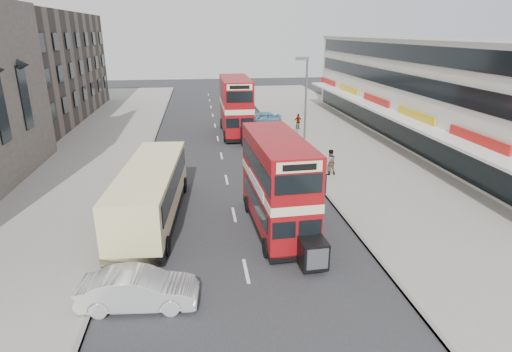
{
  "coord_description": "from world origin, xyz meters",
  "views": [
    {
      "loc": [
        -1.76,
        -13.8,
        9.98
      ],
      "look_at": [
        0.84,
        4.84,
        3.41
      ],
      "focal_mm": 29.26,
      "sensor_mm": 36.0,
      "label": 1
    }
  ],
  "objects_px": {
    "street_lamp": "(305,101)",
    "car_right_c": "(261,119)",
    "car_right_b": "(275,138)",
    "bus_second": "(236,106)",
    "car_right_a": "(282,157)",
    "bus_main": "(278,184)",
    "pedestrian_near": "(330,162)",
    "coach": "(151,191)",
    "car_left_front": "(139,289)",
    "cyclist": "(285,155)",
    "pedestrian_far": "(298,121)"
  },
  "relations": [
    {
      "from": "street_lamp",
      "to": "cyclist",
      "type": "xyz_separation_m",
      "value": [
        -1.64,
        -0.91,
        -4.08
      ]
    },
    {
      "from": "car_right_c",
      "to": "street_lamp",
      "type": "bearing_deg",
      "value": -0.15
    },
    {
      "from": "cyclist",
      "to": "coach",
      "type": "bearing_deg",
      "value": -138.09
    },
    {
      "from": "bus_main",
      "to": "pedestrian_near",
      "type": "distance_m",
      "value": 9.54
    },
    {
      "from": "bus_second",
      "to": "pedestrian_far",
      "type": "xyz_separation_m",
      "value": [
        6.64,
        0.94,
        -1.93
      ]
    },
    {
      "from": "car_right_a",
      "to": "pedestrian_far",
      "type": "xyz_separation_m",
      "value": [
        4.01,
        11.64,
        0.3
      ]
    },
    {
      "from": "coach",
      "to": "car_left_front",
      "type": "bearing_deg",
      "value": -84.06
    },
    {
      "from": "car_right_b",
      "to": "cyclist",
      "type": "relative_size",
      "value": 2.03
    },
    {
      "from": "bus_main",
      "to": "car_right_b",
      "type": "relative_size",
      "value": 2.14
    },
    {
      "from": "bus_main",
      "to": "car_left_front",
      "type": "xyz_separation_m",
      "value": [
        -6.42,
        -5.76,
        -1.8
      ]
    },
    {
      "from": "bus_main",
      "to": "car_right_c",
      "type": "distance_m",
      "value": 25.78
    },
    {
      "from": "bus_second",
      "to": "pedestrian_near",
      "type": "xyz_separation_m",
      "value": [
        5.43,
        -13.95,
        -1.77
      ]
    },
    {
      "from": "car_right_b",
      "to": "pedestrian_near",
      "type": "xyz_separation_m",
      "value": [
        2.22,
        -9.57,
        0.52
      ]
    },
    {
      "from": "pedestrian_far",
      "to": "coach",
      "type": "bearing_deg",
      "value": -131.99
    },
    {
      "from": "bus_main",
      "to": "car_right_b",
      "type": "bearing_deg",
      "value": -102.83
    },
    {
      "from": "bus_main",
      "to": "car_right_c",
      "type": "bearing_deg",
      "value": -99.52
    },
    {
      "from": "car_right_a",
      "to": "car_right_b",
      "type": "bearing_deg",
      "value": 170.88
    },
    {
      "from": "car_left_front",
      "to": "car_right_c",
      "type": "distance_m",
      "value": 32.7
    },
    {
      "from": "pedestrian_near",
      "to": "pedestrian_far",
      "type": "xyz_separation_m",
      "value": [
        1.2,
        14.89,
        -0.16
      ]
    },
    {
      "from": "bus_main",
      "to": "car_right_a",
      "type": "xyz_separation_m",
      "value": [
        2.5,
        11.04,
        -1.9
      ]
    },
    {
      "from": "bus_main",
      "to": "pedestrian_far",
      "type": "height_order",
      "value": "bus_main"
    },
    {
      "from": "bus_second",
      "to": "pedestrian_near",
      "type": "distance_m",
      "value": 15.08
    },
    {
      "from": "bus_second",
      "to": "coach",
      "type": "distance_m",
      "value": 20.69
    },
    {
      "from": "coach",
      "to": "pedestrian_far",
      "type": "height_order",
      "value": "coach"
    },
    {
      "from": "street_lamp",
      "to": "car_right_a",
      "type": "distance_m",
      "value": 4.69
    },
    {
      "from": "street_lamp",
      "to": "car_right_c",
      "type": "height_order",
      "value": "street_lamp"
    },
    {
      "from": "car_right_a",
      "to": "car_right_c",
      "type": "height_order",
      "value": "car_right_c"
    },
    {
      "from": "bus_second",
      "to": "cyclist",
      "type": "relative_size",
      "value": 4.89
    },
    {
      "from": "car_right_c",
      "to": "coach",
      "type": "bearing_deg",
      "value": -28.48
    },
    {
      "from": "car_left_front",
      "to": "car_right_a",
      "type": "relative_size",
      "value": 1.02
    },
    {
      "from": "bus_main",
      "to": "car_right_a",
      "type": "distance_m",
      "value": 11.48
    },
    {
      "from": "street_lamp",
      "to": "car_right_a",
      "type": "bearing_deg",
      "value": -151.24
    },
    {
      "from": "car_right_b",
      "to": "car_right_c",
      "type": "relative_size",
      "value": 0.93
    },
    {
      "from": "street_lamp",
      "to": "bus_second",
      "type": "relative_size",
      "value": 0.82
    },
    {
      "from": "street_lamp",
      "to": "coach",
      "type": "bearing_deg",
      "value": -137.98
    },
    {
      "from": "car_right_b",
      "to": "street_lamp",
      "type": "bearing_deg",
      "value": 8.81
    },
    {
      "from": "bus_second",
      "to": "car_right_c",
      "type": "height_order",
      "value": "bus_second"
    },
    {
      "from": "car_right_c",
      "to": "pedestrian_near",
      "type": "bearing_deg",
      "value": 1.27
    },
    {
      "from": "bus_second",
      "to": "car_right_b",
      "type": "bearing_deg",
      "value": 126.46
    },
    {
      "from": "car_left_front",
      "to": "car_right_b",
      "type": "xyz_separation_m",
      "value": [
        9.5,
        23.12,
        -0.16
      ]
    },
    {
      "from": "bus_main",
      "to": "bus_second",
      "type": "height_order",
      "value": "bus_second"
    },
    {
      "from": "bus_main",
      "to": "pedestrian_far",
      "type": "relative_size",
      "value": 5.63
    },
    {
      "from": "street_lamp",
      "to": "car_left_front",
      "type": "xyz_separation_m",
      "value": [
        -10.83,
        -17.86,
        -4.05
      ]
    },
    {
      "from": "coach",
      "to": "car_left_front",
      "type": "height_order",
      "value": "coach"
    },
    {
      "from": "bus_main",
      "to": "coach",
      "type": "xyz_separation_m",
      "value": [
        -6.63,
        2.14,
        -0.85
      ]
    },
    {
      "from": "pedestrian_far",
      "to": "car_right_b",
      "type": "bearing_deg",
      "value": -132.15
    },
    {
      "from": "car_right_c",
      "to": "bus_main",
      "type": "bearing_deg",
      "value": -12.81
    },
    {
      "from": "pedestrian_near",
      "to": "car_right_a",
      "type": "bearing_deg",
      "value": -56.61
    },
    {
      "from": "street_lamp",
      "to": "car_left_front",
      "type": "height_order",
      "value": "street_lamp"
    },
    {
      "from": "car_right_b",
      "to": "car_right_c",
      "type": "bearing_deg",
      "value": 175.05
    }
  ]
}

